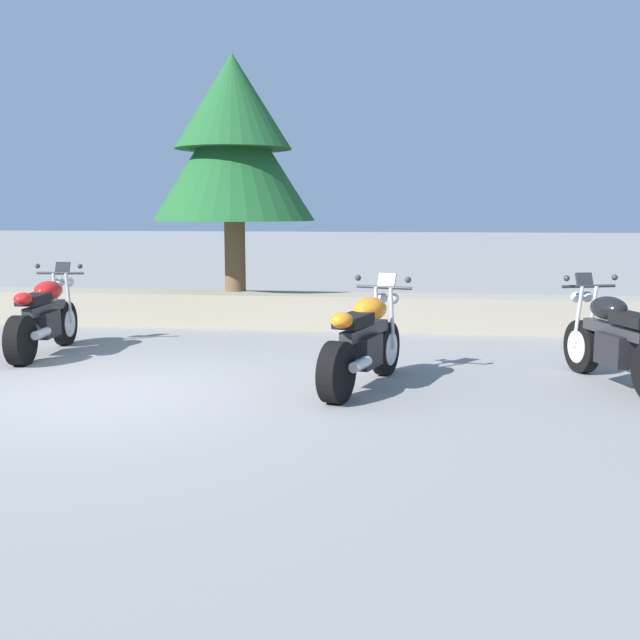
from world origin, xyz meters
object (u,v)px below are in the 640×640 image
object	(u,v)px
motorcycle_red_near_left	(45,318)
pine_tree_mid_left	(233,142)
motorcycle_black_far_right	(616,342)
motorcycle_orange_centre	(364,343)

from	to	relation	value
motorcycle_red_near_left	pine_tree_mid_left	world-z (taller)	pine_tree_mid_left
motorcycle_black_far_right	motorcycle_orange_centre	bearing A→B (deg)	-170.40
motorcycle_orange_centre	pine_tree_mid_left	size ratio (longest dim) A/B	0.52
pine_tree_mid_left	motorcycle_black_far_right	bearing A→B (deg)	-37.07
pine_tree_mid_left	motorcycle_orange_centre	bearing A→B (deg)	-60.16
motorcycle_black_far_right	pine_tree_mid_left	world-z (taller)	pine_tree_mid_left
motorcycle_orange_centre	pine_tree_mid_left	world-z (taller)	pine_tree_mid_left
motorcycle_red_near_left	motorcycle_orange_centre	world-z (taller)	same
motorcycle_red_near_left	pine_tree_mid_left	bearing A→B (deg)	59.39
motorcycle_black_far_right	pine_tree_mid_left	distance (m)	7.03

